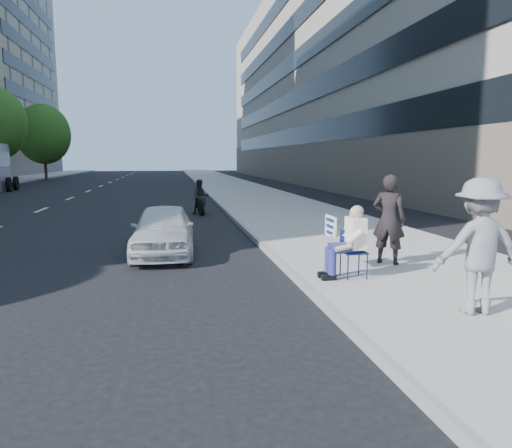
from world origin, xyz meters
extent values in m
plane|color=black|center=(0.00, 0.00, 0.00)|extent=(160.00, 160.00, 0.00)
cube|color=gray|center=(4.00, 20.00, 0.07)|extent=(5.00, 120.00, 0.15)
cube|color=gray|center=(17.00, 32.00, 10.00)|extent=(14.00, 70.00, 20.00)
cylinder|color=#382616|center=(-13.70, 44.00, 1.31)|extent=(0.30, 0.30, 2.62)
ellipsoid|color=#235416|center=(-13.70, 44.00, 4.79)|extent=(5.40, 5.40, 6.21)
cylinder|color=navy|center=(2.22, -0.23, 0.38)|extent=(0.02, 0.02, 0.45)
cylinder|color=navy|center=(2.58, -0.23, 0.38)|extent=(0.02, 0.02, 0.45)
cylinder|color=navy|center=(2.22, 0.13, 0.38)|extent=(0.02, 0.02, 0.45)
cylinder|color=navy|center=(2.58, 0.13, 0.38)|extent=(0.02, 0.02, 0.45)
cube|color=navy|center=(2.40, -0.05, 0.61)|extent=(0.40, 0.40, 0.03)
cube|color=navy|center=(2.40, 0.14, 0.80)|extent=(0.40, 0.02, 0.40)
cylinder|color=navy|center=(2.18, -0.15, 0.70)|extent=(0.44, 0.17, 0.17)
cylinder|color=navy|center=(1.96, -0.15, 0.47)|extent=(0.14, 0.14, 0.46)
cube|color=black|center=(1.90, -0.15, 0.20)|extent=(0.26, 0.11, 0.10)
cylinder|color=navy|center=(2.18, 0.05, 0.70)|extent=(0.44, 0.17, 0.17)
cylinder|color=navy|center=(1.96, 0.05, 0.47)|extent=(0.14, 0.14, 0.46)
cube|color=black|center=(1.90, 0.05, 0.20)|extent=(0.26, 0.11, 0.10)
cube|color=white|center=(2.42, -0.05, 0.96)|extent=(0.26, 0.42, 0.56)
sphere|color=tan|center=(2.42, -0.05, 1.33)|extent=(0.23, 0.23, 0.23)
ellipsoid|color=gray|center=(2.44, -0.05, 1.36)|extent=(0.22, 0.24, 0.19)
ellipsoid|color=gray|center=(2.34, -0.05, 1.26)|extent=(0.10, 0.14, 0.13)
cylinder|color=white|center=(2.30, -0.29, 0.93)|extent=(0.30, 0.10, 0.25)
cylinder|color=tan|center=(2.10, -0.29, 0.75)|extent=(0.29, 0.09, 0.14)
cylinder|color=white|center=(2.35, 0.21, 0.98)|extent=(0.26, 0.20, 0.32)
cylinder|color=tan|center=(2.22, 0.35, 0.88)|extent=(0.30, 0.21, 0.18)
cube|color=white|center=(2.15, 0.50, 1.01)|extent=(0.03, 0.55, 0.40)
imported|color=gray|center=(3.31, -2.15, 1.09)|extent=(1.27, 0.80, 1.87)
imported|color=black|center=(3.51, 0.86, 1.06)|extent=(0.79, 0.76, 1.82)
imported|color=silver|center=(-1.00, 3.38, 0.60)|extent=(1.56, 3.56, 1.19)
cylinder|color=black|center=(0.40, 10.63, 0.32)|extent=(0.18, 0.65, 0.64)
cylinder|color=black|center=(0.40, 12.03, 0.32)|extent=(0.18, 0.65, 0.64)
cube|color=black|center=(0.40, 11.33, 0.55)|extent=(0.36, 1.22, 0.35)
imported|color=black|center=(0.40, 11.23, 0.71)|extent=(0.74, 0.60, 1.42)
cylinder|color=black|center=(-11.75, 26.39, 0.50)|extent=(0.35, 1.02, 1.00)
cylinder|color=black|center=(-11.75, 27.89, 0.50)|extent=(0.35, 1.02, 1.00)
camera|label=1|loc=(-0.80, -7.60, 2.28)|focal=32.00mm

